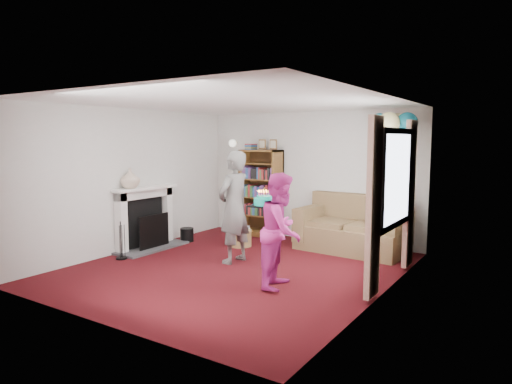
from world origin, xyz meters
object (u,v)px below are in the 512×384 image
Objects in this scene: sofa at (353,230)px; person_magenta at (281,230)px; bookcase at (262,193)px; birthday_cake at (265,202)px; person_striped at (234,207)px.

sofa is 1.21× the size of person_magenta.
bookcase reaches higher than birthday_cake.
bookcase is 2.14m from sofa.
person_magenta is at bearing -23.56° from birthday_cake.
person_striped is 4.79× the size of birthday_cake.
person_striped is (0.74, -2.01, 0.03)m from bookcase.
person_magenta is 4.11× the size of birthday_cake.
person_magenta reaches higher than sofa.
person_magenta is at bearing 66.50° from person_striped.
person_striped is at bearing -122.49° from sofa.
sofa is 2.47m from person_magenta.
bookcase is 3.00m from birthday_cake.
person_striped reaches higher than sofa.
person_striped is (-1.32, -1.78, 0.53)m from sofa.
sofa is 2.28m from person_striped.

